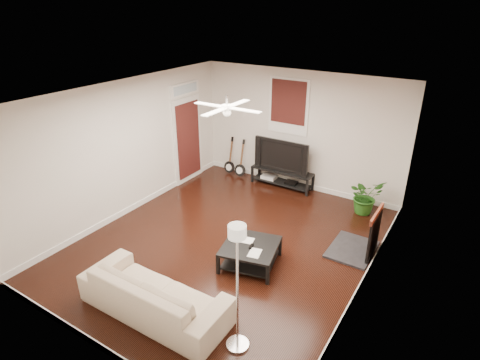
# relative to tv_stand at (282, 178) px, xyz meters

# --- Properties ---
(room) EXTENTS (5.01, 6.01, 2.81)m
(room) POSITION_rel_tv_stand_xyz_m (0.29, -2.78, 1.19)
(room) COLOR black
(room) RESTS_ON ground
(brick_accent) EXTENTS (0.02, 2.20, 2.80)m
(brick_accent) POSITION_rel_tv_stand_xyz_m (2.77, -1.78, 1.19)
(brick_accent) COLOR #984431
(brick_accent) RESTS_ON floor
(fireplace) EXTENTS (0.80, 1.10, 0.92)m
(fireplace) POSITION_rel_tv_stand_xyz_m (2.49, -1.78, 0.25)
(fireplace) COLOR black
(fireplace) RESTS_ON floor
(window_back) EXTENTS (1.00, 0.06, 1.30)m
(window_back) POSITION_rel_tv_stand_xyz_m (-0.01, 0.19, 1.74)
(window_back) COLOR black
(window_back) RESTS_ON wall_back
(door_left) EXTENTS (0.08, 1.00, 2.50)m
(door_left) POSITION_rel_tv_stand_xyz_m (-2.17, -0.88, 1.04)
(door_left) COLOR white
(door_left) RESTS_ON wall_left
(tv_stand) EXTENTS (1.53, 0.41, 0.43)m
(tv_stand) POSITION_rel_tv_stand_xyz_m (0.00, 0.00, 0.00)
(tv_stand) COLOR black
(tv_stand) RESTS_ON floor
(tv) EXTENTS (1.37, 0.18, 0.79)m
(tv) POSITION_rel_tv_stand_xyz_m (-0.00, 0.02, 0.61)
(tv) COLOR black
(tv) RESTS_ON tv_stand
(coffee_table) EXTENTS (1.10, 1.10, 0.38)m
(coffee_table) POSITION_rel_tv_stand_xyz_m (0.96, -3.13, -0.02)
(coffee_table) COLOR black
(coffee_table) RESTS_ON floor
(sofa) EXTENTS (2.29, 0.91, 0.67)m
(sofa) POSITION_rel_tv_stand_xyz_m (0.39, -4.85, 0.12)
(sofa) COLOR tan
(sofa) RESTS_ON floor
(floor_lamp) EXTENTS (0.31, 0.31, 1.86)m
(floor_lamp) POSITION_rel_tv_stand_xyz_m (1.74, -4.75, 0.72)
(floor_lamp) COLOR silver
(floor_lamp) RESTS_ON floor
(potted_plant) EXTENTS (0.91, 0.93, 0.78)m
(potted_plant) POSITION_rel_tv_stand_xyz_m (2.09, -0.25, 0.18)
(potted_plant) COLOR #245D1A
(potted_plant) RESTS_ON floor
(guitar_left) EXTENTS (0.31, 0.22, 0.97)m
(guitar_left) POSITION_rel_tv_stand_xyz_m (-1.53, -0.03, 0.27)
(guitar_left) COLOR black
(guitar_left) RESTS_ON floor
(guitar_right) EXTENTS (0.32, 0.23, 0.97)m
(guitar_right) POSITION_rel_tv_stand_xyz_m (-1.18, -0.06, 0.27)
(guitar_right) COLOR black
(guitar_right) RESTS_ON floor
(ceiling_fan) EXTENTS (1.24, 1.24, 0.32)m
(ceiling_fan) POSITION_rel_tv_stand_xyz_m (0.29, -2.78, 2.39)
(ceiling_fan) COLOR white
(ceiling_fan) RESTS_ON ceiling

